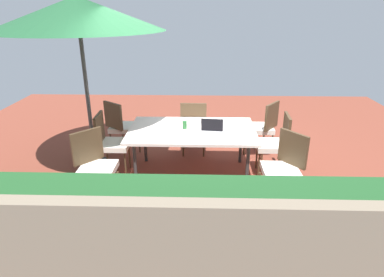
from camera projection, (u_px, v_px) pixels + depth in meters
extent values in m
cube|color=brown|center=(192.00, 174.00, 5.33)|extent=(10.00, 10.00, 0.02)
cube|color=#1E4C23|center=(182.00, 266.00, 2.65)|extent=(6.30, 0.94, 1.14)
cube|color=silver|center=(192.00, 131.00, 5.05)|extent=(1.91, 1.19, 0.04)
cylinder|color=#333333|center=(241.00, 143.00, 5.58)|extent=(0.05, 0.05, 0.71)
cylinder|color=#333333|center=(145.00, 142.00, 5.63)|extent=(0.05, 0.05, 0.71)
cylinder|color=#333333|center=(247.00, 167.00, 4.76)|extent=(0.05, 0.05, 0.71)
cylinder|color=#333333|center=(135.00, 165.00, 4.80)|extent=(0.05, 0.05, 0.71)
cylinder|color=#4C4C4C|center=(87.00, 89.00, 5.15)|extent=(0.06, 0.06, 2.57)
cone|color=#1E512D|center=(78.00, 13.00, 4.74)|extent=(2.51, 2.51, 0.47)
cylinder|color=black|center=(95.00, 163.00, 5.61)|extent=(0.44, 0.44, 0.06)
cube|color=silver|center=(194.00, 127.00, 5.92)|extent=(0.46, 0.46, 0.08)
cube|color=#4C3823|center=(193.00, 116.00, 5.63)|extent=(0.44, 0.05, 0.45)
cylinder|color=#4C3823|center=(204.00, 137.00, 6.18)|extent=(0.03, 0.03, 0.45)
cylinder|color=#4C3823|center=(185.00, 137.00, 6.19)|extent=(0.03, 0.03, 0.45)
cylinder|color=#4C3823|center=(204.00, 145.00, 5.84)|extent=(0.03, 0.03, 0.45)
cylinder|color=#4C3823|center=(183.00, 144.00, 5.86)|extent=(0.03, 0.03, 0.45)
cube|color=silver|center=(124.00, 127.00, 5.90)|extent=(0.46, 0.46, 0.08)
cube|color=#4C3823|center=(113.00, 116.00, 5.66)|extent=(0.37, 0.30, 0.45)
cylinder|color=#4C3823|center=(139.00, 141.00, 6.02)|extent=(0.03, 0.03, 0.45)
cylinder|color=#4C3823|center=(126.00, 136.00, 6.24)|extent=(0.03, 0.03, 0.45)
cylinder|color=#4C3823|center=(124.00, 147.00, 5.77)|extent=(0.03, 0.03, 0.45)
cylinder|color=#4C3823|center=(111.00, 142.00, 5.98)|extent=(0.03, 0.03, 0.45)
cube|color=silver|center=(259.00, 128.00, 5.86)|extent=(0.46, 0.46, 0.08)
cube|color=#4C3823|center=(272.00, 116.00, 5.64)|extent=(0.29, 0.37, 0.45)
cylinder|color=#4C3823|center=(254.00, 137.00, 6.19)|extent=(0.03, 0.03, 0.45)
cylinder|color=#4C3823|center=(244.00, 143.00, 5.93)|extent=(0.03, 0.03, 0.45)
cylinder|color=#4C3823|center=(272.00, 142.00, 5.98)|extent=(0.03, 0.03, 0.45)
cylinder|color=#4C3823|center=(263.00, 148.00, 5.72)|extent=(0.03, 0.03, 0.45)
cube|color=silver|center=(98.00, 169.00, 4.38)|extent=(0.46, 0.46, 0.08)
cube|color=#4C3823|center=(87.00, 146.00, 4.42)|extent=(0.32, 0.35, 0.45)
cylinder|color=#4C3823|center=(95.00, 197.00, 4.24)|extent=(0.03, 0.03, 0.45)
cylinder|color=#4C3823|center=(119.00, 187.00, 4.48)|extent=(0.03, 0.03, 0.45)
cylinder|color=#4C3823|center=(81.00, 187.00, 4.48)|extent=(0.03, 0.03, 0.45)
cylinder|color=#4C3823|center=(104.00, 178.00, 4.72)|extent=(0.03, 0.03, 0.45)
cube|color=silver|center=(271.00, 145.00, 5.14)|extent=(0.46, 0.46, 0.08)
cube|color=#4C3823|center=(287.00, 130.00, 5.02)|extent=(0.07, 0.44, 0.45)
cylinder|color=#4C3823|center=(257.00, 156.00, 5.42)|extent=(0.03, 0.03, 0.45)
cylinder|color=#4C3823|center=(259.00, 165.00, 5.08)|extent=(0.03, 0.03, 0.45)
cylinder|color=#4C3823|center=(279.00, 156.00, 5.39)|extent=(0.03, 0.03, 0.45)
cylinder|color=#4C3823|center=(283.00, 166.00, 5.05)|extent=(0.03, 0.03, 0.45)
cube|color=silver|center=(280.00, 171.00, 4.33)|extent=(0.46, 0.46, 0.08)
cube|color=#4C3823|center=(293.00, 149.00, 4.35)|extent=(0.30, 0.37, 0.45)
cylinder|color=#4C3823|center=(259.00, 188.00, 4.47)|extent=(0.03, 0.03, 0.45)
cylinder|color=#4C3823|center=(280.00, 199.00, 4.20)|extent=(0.03, 0.03, 0.45)
cylinder|color=#4C3823|center=(277.00, 180.00, 4.66)|extent=(0.03, 0.03, 0.45)
cylinder|color=#4C3823|center=(298.00, 190.00, 4.39)|extent=(0.03, 0.03, 0.45)
cube|color=silver|center=(115.00, 145.00, 5.16)|extent=(0.46, 0.46, 0.08)
cube|color=#4C3823|center=(99.00, 129.00, 5.06)|extent=(0.06, 0.44, 0.45)
cylinder|color=#4C3823|center=(125.00, 165.00, 5.09)|extent=(0.03, 0.03, 0.45)
cylinder|color=#4C3823|center=(129.00, 155.00, 5.43)|extent=(0.03, 0.03, 0.45)
cylinder|color=#4C3823|center=(102.00, 165.00, 5.09)|extent=(0.03, 0.03, 0.45)
cylinder|color=#4C3823|center=(107.00, 155.00, 5.43)|extent=(0.03, 0.03, 0.45)
cube|color=#B7B7BC|center=(212.00, 129.00, 5.02)|extent=(0.34, 0.25, 0.02)
cube|color=black|center=(212.00, 125.00, 4.88)|extent=(0.32, 0.08, 0.20)
cylinder|color=#286B33|center=(185.00, 125.00, 5.06)|extent=(0.07, 0.07, 0.12)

